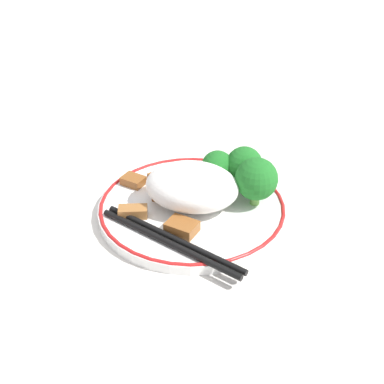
{
  "coord_description": "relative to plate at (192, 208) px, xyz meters",
  "views": [
    {
      "loc": [
        -0.12,
        0.56,
        0.41
      ],
      "look_at": [
        0.0,
        0.0,
        0.03
      ],
      "focal_mm": 50.0,
      "sensor_mm": 36.0,
      "label": 1
    }
  ],
  "objects": [
    {
      "name": "ground_plane",
      "position": [
        0.0,
        0.0,
        -0.01
      ],
      "size": [
        3.0,
        3.0,
        0.0
      ],
      "primitive_type": "plane",
      "color": "silver"
    },
    {
      "name": "plate",
      "position": [
        0.0,
        0.0,
        0.0
      ],
      "size": [
        0.24,
        0.24,
        0.02
      ],
      "color": "white",
      "rests_on": "ground_plane"
    },
    {
      "name": "rice_mound",
      "position": [
        0.0,
        0.0,
        0.03
      ],
      "size": [
        0.12,
        0.09,
        0.06
      ],
      "color": "white",
      "rests_on": "plate"
    },
    {
      "name": "broccoli_back_left",
      "position": [
        -0.08,
        -0.02,
        0.04
      ],
      "size": [
        0.06,
        0.06,
        0.07
      ],
      "color": "#72AD4C",
      "rests_on": "plate"
    },
    {
      "name": "broccoli_back_center",
      "position": [
        -0.06,
        -0.06,
        0.04
      ],
      "size": [
        0.05,
        0.05,
        0.06
      ],
      "color": "#72AD4C",
      "rests_on": "plate"
    },
    {
      "name": "broccoli_back_right",
      "position": [
        -0.02,
        -0.05,
        0.03
      ],
      "size": [
        0.04,
        0.04,
        0.05
      ],
      "color": "#72AD4C",
      "rests_on": "plate"
    },
    {
      "name": "meat_near_front",
      "position": [
        0.05,
        -0.05,
        0.01
      ],
      "size": [
        0.04,
        0.04,
        0.01
      ],
      "color": "brown",
      "rests_on": "plate"
    },
    {
      "name": "meat_near_left",
      "position": [
        0.07,
        0.04,
        0.01
      ],
      "size": [
        0.04,
        0.03,
        0.01
      ],
      "color": "#9E6633",
      "rests_on": "plate"
    },
    {
      "name": "meat_near_right",
      "position": [
        0.09,
        -0.03,
        0.01
      ],
      "size": [
        0.04,
        0.03,
        0.01
      ],
      "color": "brown",
      "rests_on": "plate"
    },
    {
      "name": "meat_near_back",
      "position": [
        0.04,
        -0.01,
        0.01
      ],
      "size": [
        0.02,
        0.03,
        0.01
      ],
      "color": "brown",
      "rests_on": "plate"
    },
    {
      "name": "meat_on_rice_edge",
      "position": [
        0.0,
        0.06,
        0.01
      ],
      "size": [
        0.04,
        0.04,
        0.01
      ],
      "color": "brown",
      "rests_on": "plate"
    },
    {
      "name": "chopsticks",
      "position": [
        0.01,
        0.08,
        0.01
      ],
      "size": [
        0.19,
        0.1,
        0.01
      ],
      "color": "black",
      "rests_on": "plate"
    }
  ]
}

